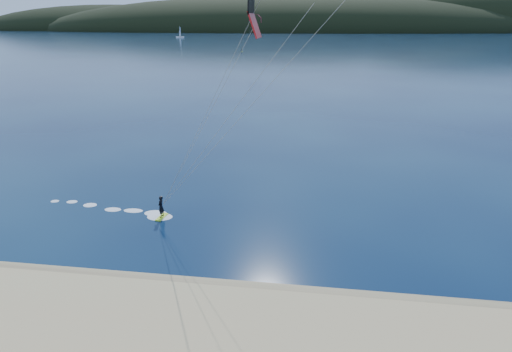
# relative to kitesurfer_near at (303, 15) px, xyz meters

# --- Properties ---
(ground) EXTENTS (1800.00, 1800.00, 0.00)m
(ground) POSITION_rel_kitesurfer_near_xyz_m (-3.92, -9.57, -14.48)
(ground) COLOR black
(ground) RESTS_ON ground
(wet_sand) EXTENTS (220.00, 2.50, 0.10)m
(wet_sand) POSITION_rel_kitesurfer_near_xyz_m (-3.92, -5.07, -14.43)
(wet_sand) COLOR #87704E
(wet_sand) RESTS_ON ground
(headland) EXTENTS (1200.00, 310.00, 140.00)m
(headland) POSITION_rel_kitesurfer_near_xyz_m (-3.29, 735.71, -14.48)
(headland) COLOR black
(headland) RESTS_ON ground
(kitesurfer_near) EXTENTS (25.55, 6.97, 19.04)m
(kitesurfer_near) POSITION_rel_kitesurfer_near_xyz_m (0.00, 0.00, 0.00)
(kitesurfer_near) COLOR #B7E91B
(kitesurfer_near) RESTS_ON ground
(kitesurfer_far) EXTENTS (11.51, 6.22, 16.87)m
(kitesurfer_far) POSITION_rel_kitesurfer_near_xyz_m (-29.74, 192.44, 0.10)
(kitesurfer_far) COLOR #B7E91B
(kitesurfer_far) RESTS_ON ground
(sailboat) EXTENTS (7.63, 5.04, 11.12)m
(sailboat) POSITION_rel_kitesurfer_near_xyz_m (-132.28, 395.54, -13.66)
(sailboat) COLOR white
(sailboat) RESTS_ON ground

